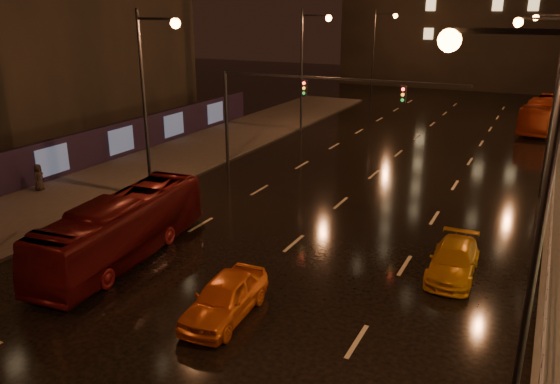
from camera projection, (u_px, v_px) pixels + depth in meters
name	position (u px, v px, depth m)	size (l,w,h in m)	color
ground	(364.00, 183.00, 32.87)	(140.00, 140.00, 0.00)	black
sidewalk_left	(133.00, 175.00, 34.29)	(7.00, 70.00, 0.15)	#38332D
hoarding_left	(50.00, 161.00, 32.93)	(0.30, 46.00, 2.50)	black
traffic_signal	(289.00, 99.00, 33.50)	(15.31, 0.32, 6.20)	black
streetlight_right	(513.00, 179.00, 11.77)	(2.64, 0.50, 10.00)	black
railing_right	(553.00, 205.00, 26.58)	(0.05, 56.00, 1.00)	#99999E
bus_red	(122.00, 228.00, 22.56)	(2.24, 9.56, 2.66)	#4E0B0C
bus_curb	(543.00, 114.00, 47.07)	(2.30, 9.83, 2.74)	maroon
taxi_near	(225.00, 298.00, 18.35)	(1.68, 4.18, 1.42)	orange
taxi_far	(453.00, 261.00, 21.28)	(1.71, 4.20, 1.22)	#C47F12
pedestrian_c	(39.00, 177.00, 30.87)	(0.75, 0.49, 1.53)	black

